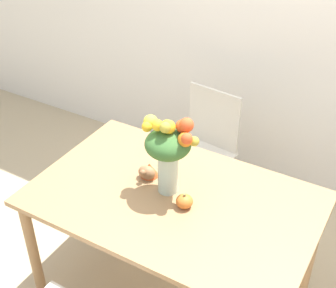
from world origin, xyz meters
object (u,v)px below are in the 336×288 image
(pumpkin, at_px, (184,201))
(turkey_figurine, at_px, (148,171))
(flower_vase, at_px, (169,149))
(dining_chair_near_window, at_px, (202,152))

(pumpkin, height_order, turkey_figurine, turkey_figurine)
(flower_vase, height_order, pumpkin, flower_vase)
(turkey_figurine, distance_m, dining_chair_near_window, 0.80)
(pumpkin, distance_m, turkey_figurine, 0.31)
(flower_vase, distance_m, pumpkin, 0.27)
(turkey_figurine, bearing_deg, dining_chair_near_window, 92.04)
(flower_vase, xyz_separation_m, dining_chair_near_window, (-0.18, 0.78, -0.55))
(flower_vase, height_order, turkey_figurine, flower_vase)
(flower_vase, relative_size, pumpkin, 5.09)
(pumpkin, bearing_deg, dining_chair_near_window, 110.23)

